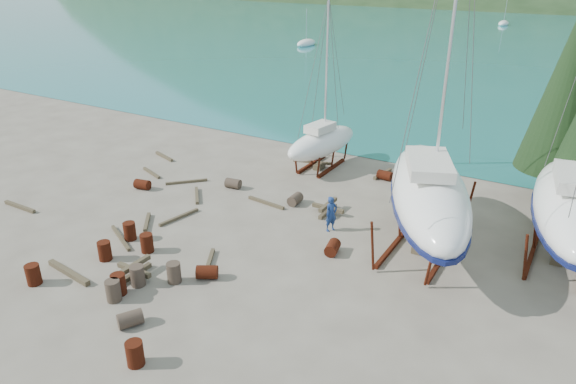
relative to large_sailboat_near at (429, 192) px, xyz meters
The scene contains 40 objects.
ground 8.88m from the large_sailboat_near, 142.15° to the right, with size 600.00×600.00×0.00m, color #645A4F.
cypress_back_left 10.57m from the large_sailboat_near, 63.79° to the left, with size 4.14×4.14×11.50m.
moored_boat_left 66.00m from the large_sailboat_near, 123.76° to the left, with size 2.00×5.00×6.05m.
moored_boat_far 105.87m from the large_sailboat_near, 97.96° to the left, with size 2.00×5.00×6.05m.
large_sailboat_near is the anchor object (origin of this frame).
large_sailboat_far 5.94m from the large_sailboat_near, 21.38° to the left, with size 4.40×10.39×15.94m.
small_sailboat_shore 11.08m from the large_sailboat_near, 142.81° to the left, with size 2.98×6.78×10.49m.
worker 4.84m from the large_sailboat_near, 169.88° to the right, with size 0.66×0.43×1.80m, color navy.
drum_0 14.65m from the large_sailboat_near, 144.43° to the right, with size 0.58×0.58×0.88m, color #53200E.
drum_1 13.55m from the large_sailboat_near, 123.41° to the right, with size 0.58×0.58×0.88m, color #2D2823.
drum_2 16.46m from the large_sailboat_near, behind, with size 0.58×0.58×0.88m, color #53200E.
drum_3 13.75m from the large_sailboat_near, 132.88° to the right, with size 0.58×0.58×0.88m, color #53200E.
drum_4 8.53m from the large_sailboat_near, 123.47° to the left, with size 0.58×0.58×0.88m, color #53200E.
drum_5 13.95m from the large_sailboat_near, 131.18° to the right, with size 0.58×0.58×0.88m, color #2D2823.
drum_6 4.98m from the large_sailboat_near, 140.53° to the right, with size 0.58×0.58×0.88m, color #53200E.
drum_7 13.89m from the large_sailboat_near, 114.55° to the right, with size 0.58×0.58×0.88m, color #53200E.
drum_8 14.04m from the large_sailboat_near, 151.87° to the right, with size 0.58×0.58×0.88m, color #53200E.
drum_9 11.99m from the large_sailboat_near, behind, with size 0.58×0.58×0.88m, color #2D2823.
drum_10 17.16m from the large_sailboat_near, 138.64° to the right, with size 0.58×0.58×0.88m, color #53200E.
drum_11 7.90m from the large_sailboat_near, behind, with size 0.58×0.58×0.88m, color #2D2823.
drum_12 10.34m from the large_sailboat_near, 133.62° to the right, with size 0.58×0.58×0.88m, color #53200E.
drum_13 12.94m from the large_sailboat_near, 146.94° to the right, with size 0.58×0.58×0.88m, color #53200E.
drum_16 13.03m from the large_sailboat_near, 134.71° to the right, with size 0.58×0.58×0.88m, color #2D2823.
drum_17 11.61m from the large_sailboat_near, 134.08° to the right, with size 0.58×0.58×0.88m, color #2D2823.
timber_0 12.32m from the large_sailboat_near, 143.79° to the left, with size 0.14×2.58×0.14m, color brown.
timber_2 19.25m from the large_sailboat_near, behind, with size 0.19×2.15×0.19m, color brown.
timber_3 14.58m from the large_sailboat_near, 151.78° to the right, with size 0.15×2.75×0.15m, color brown.
timber_4 13.05m from the large_sailboat_near, behind, with size 0.17×2.15×0.17m, color brown.
timber_5 10.25m from the large_sailboat_near, 139.60° to the right, with size 0.16×2.32×0.16m, color brown.
timber_6 9.28m from the large_sailboat_near, 123.25° to the left, with size 0.19×1.98×0.19m, color brown.
timber_9 13.95m from the large_sailboat_near, 139.83° to the left, with size 0.15×2.11×0.15m, color brown.
timber_10 9.22m from the large_sailboat_near, behind, with size 0.16×2.44×0.16m, color brown.
timber_11 12.57m from the large_sailboat_near, 162.62° to the right, with size 0.15×2.46×0.15m, color brown.
timber_12 13.92m from the large_sailboat_near, 158.81° to the right, with size 0.17×1.91×0.17m, color brown.
timber_14 21.36m from the large_sailboat_near, 160.26° to the right, with size 0.18×2.46×0.18m, color brown.
timber_15 14.82m from the large_sailboat_near, behind, with size 0.15×2.50×0.15m, color brown.
timber_16 15.99m from the large_sailboat_near, 140.24° to the right, with size 0.23×2.80×0.23m, color brown.
timber_17 17.64m from the large_sailboat_near, behind, with size 0.16×2.10×0.16m, color brown.
timber_pile_fore 13.24m from the large_sailboat_near, 137.88° to the right, with size 1.80×1.80×0.60m.
timber_pile_aft 5.99m from the large_sailboat_near, behind, with size 1.80×1.80×0.60m.
Camera 1 is at (12.00, -15.99, 12.00)m, focal length 32.00 mm.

